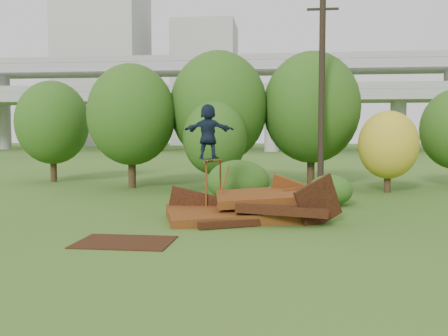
# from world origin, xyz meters

# --- Properties ---
(ground) EXTENTS (240.00, 240.00, 0.00)m
(ground) POSITION_xyz_m (0.00, 0.00, 0.00)
(ground) COLOR #2D5116
(ground) RESTS_ON ground
(scrap_pile) EXTENTS (5.66, 3.60, 1.82)m
(scrap_pile) POSITION_xyz_m (0.02, 1.50, 0.34)
(scrap_pile) COLOR #441E0C
(scrap_pile) RESTS_ON ground
(grind_rail) EXTENTS (0.47, 1.44, 1.83)m
(grind_rail) POSITION_xyz_m (-1.18, 2.33, 1.19)
(grind_rail) COLOR brown
(grind_rail) RESTS_ON ground
(skateboard) EXTENTS (0.40, 0.78, 0.08)m
(skateboard) POSITION_xyz_m (-1.30, 1.92, 1.90)
(skateboard) COLOR black
(skateboard) RESTS_ON grind_rail
(skater) EXTENTS (1.64, 0.60, 1.75)m
(skater) POSITION_xyz_m (-1.30, 1.92, 2.78)
(skater) COLOR #142034
(skater) RESTS_ON skateboard
(flat_plate) EXTENTS (2.38, 1.72, 0.03)m
(flat_plate) POSITION_xyz_m (-2.85, -2.03, 0.01)
(flat_plate) COLOR black
(flat_plate) RESTS_ON ground
(tree_0) EXTENTS (4.35, 4.35, 6.14)m
(tree_0) POSITION_xyz_m (-6.29, 10.15, 3.63)
(tree_0) COLOR black
(tree_0) RESTS_ON ground
(tree_1) EXTENTS (4.97, 4.97, 6.91)m
(tree_1) POSITION_xyz_m (-2.11, 11.49, 4.05)
(tree_1) COLOR black
(tree_1) RESTS_ON ground
(tree_2) EXTENTS (2.99, 2.99, 4.22)m
(tree_2) POSITION_xyz_m (-2.00, 9.11, 2.49)
(tree_2) COLOR black
(tree_2) RESTS_ON ground
(tree_3) EXTENTS (4.98, 4.98, 6.90)m
(tree_3) POSITION_xyz_m (2.62, 12.16, 4.04)
(tree_3) COLOR black
(tree_3) RESTS_ON ground
(tree_4) EXTENTS (2.72, 2.72, 3.75)m
(tree_4) POSITION_xyz_m (5.95, 9.59, 2.18)
(tree_4) COLOR black
(tree_4) RESTS_ON ground
(tree_6) EXTENTS (4.03, 4.03, 5.64)m
(tree_6) POSITION_xyz_m (-11.60, 12.76, 3.31)
(tree_6) COLOR black
(tree_6) RESTS_ON ground
(shrub_left) EXTENTS (2.44, 2.25, 1.69)m
(shrub_left) POSITION_xyz_m (-0.60, 5.29, 0.85)
(shrub_left) COLOR #204F15
(shrub_left) RESTS_ON ground
(shrub_right) EXTENTS (1.66, 1.52, 1.17)m
(shrub_right) POSITION_xyz_m (2.90, 4.96, 0.59)
(shrub_right) COLOR #204F15
(shrub_right) RESTS_ON ground
(utility_pole) EXTENTS (1.40, 0.28, 8.96)m
(utility_pole) POSITION_xyz_m (2.87, 9.06, 4.55)
(utility_pole) COLOR black
(utility_pole) RESTS_ON ground
(freeway_overpass) EXTENTS (160.00, 15.00, 13.70)m
(freeway_overpass) POSITION_xyz_m (0.00, 62.92, 10.32)
(freeway_overpass) COLOR gray
(freeway_overpass) RESTS_ON ground
(building_left) EXTENTS (18.00, 16.00, 35.00)m
(building_left) POSITION_xyz_m (-38.00, 95.00, 17.50)
(building_left) COLOR #9E9E99
(building_left) RESTS_ON ground
(building_right) EXTENTS (14.00, 14.00, 28.00)m
(building_right) POSITION_xyz_m (-16.00, 102.00, 14.00)
(building_right) COLOR #9E9E99
(building_right) RESTS_ON ground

